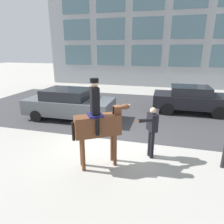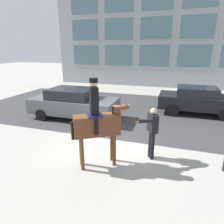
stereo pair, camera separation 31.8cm
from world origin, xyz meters
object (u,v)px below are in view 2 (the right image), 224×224
(mounted_horse_lead, at_px, (98,123))
(street_car_near_lane, at_px, (74,103))
(pedestrian_bystander, at_px, (152,129))
(street_car_far_lane, at_px, (197,100))

(mounted_horse_lead, bearing_deg, street_car_near_lane, 94.83)
(pedestrian_bystander, bearing_deg, mounted_horse_lead, -0.30)
(pedestrian_bystander, height_order, street_car_near_lane, pedestrian_bystander)
(pedestrian_bystander, relative_size, street_car_far_lane, 0.42)
(pedestrian_bystander, distance_m, street_car_far_lane, 5.91)
(street_car_near_lane, xyz_separation_m, street_car_far_lane, (6.19, 2.70, 0.00))
(pedestrian_bystander, xyz_separation_m, street_car_far_lane, (1.81, 5.63, -0.23))
(pedestrian_bystander, xyz_separation_m, street_car_near_lane, (-4.38, 2.92, -0.23))
(mounted_horse_lead, relative_size, pedestrian_bystander, 1.57)
(mounted_horse_lead, xyz_separation_m, pedestrian_bystander, (1.50, 0.90, -0.38))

